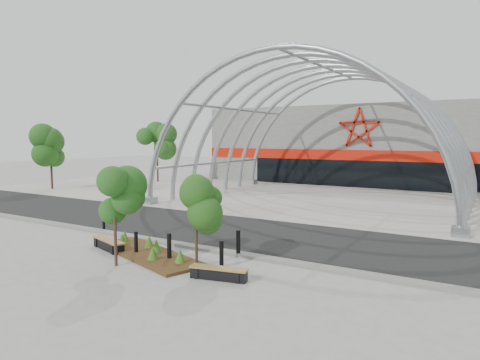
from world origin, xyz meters
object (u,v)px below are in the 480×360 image
at_px(bench_1, 219,274).
at_px(street_tree_0, 114,197).
at_px(bench_0, 109,245).
at_px(bollard_2, 169,247).
at_px(street_tree_1, 196,207).

bearing_deg(bench_1, street_tree_0, -170.73).
bearing_deg(bench_0, bollard_2, 1.66).
height_order(street_tree_0, bench_0, street_tree_0).
bearing_deg(street_tree_1, bench_1, -26.67).
distance_m(bench_0, bollard_2, 3.31).
xyz_separation_m(bench_0, bench_1, (6.18, -0.77, -0.02)).
xyz_separation_m(street_tree_0, bollard_2, (1.27, 1.54, -2.05)).
distance_m(bench_0, bench_1, 6.23).
relative_size(bench_0, bollard_2, 2.07).
bearing_deg(bench_1, bench_0, 172.93).
height_order(street_tree_0, bench_1, street_tree_0).
bearing_deg(bollard_2, street_tree_1, -4.80).
bearing_deg(bench_1, street_tree_1, 153.33).
bearing_deg(bench_1, bollard_2, 163.40).
xyz_separation_m(street_tree_0, street_tree_1, (2.69, 1.42, -0.36)).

